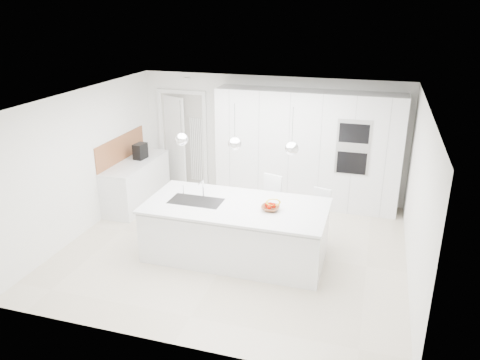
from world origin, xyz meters
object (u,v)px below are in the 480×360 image
(fruit_bowl, at_px, (270,208))
(espresso_machine, at_px, (140,151))
(bar_stool_left, at_px, (270,208))
(bar_stool_right, at_px, (320,219))
(island_base, at_px, (235,233))

(fruit_bowl, bearing_deg, espresso_machine, 151.04)
(fruit_bowl, bearing_deg, bar_stool_left, 102.57)
(espresso_machine, bearing_deg, fruit_bowl, -23.31)
(espresso_machine, relative_size, bar_stool_right, 0.32)
(fruit_bowl, distance_m, bar_stool_right, 1.13)
(island_base, distance_m, bar_stool_right, 1.47)
(island_base, relative_size, espresso_machine, 8.99)
(island_base, relative_size, fruit_bowl, 10.06)
(fruit_bowl, height_order, bar_stool_left, bar_stool_left)
(bar_stool_left, distance_m, bar_stool_right, 0.86)
(espresso_machine, height_order, bar_stool_right, espresso_machine)
(espresso_machine, xyz_separation_m, bar_stool_right, (3.76, -0.91, -0.57))
(bar_stool_left, relative_size, bar_stool_right, 1.14)
(island_base, bearing_deg, espresso_machine, 145.95)
(island_base, xyz_separation_m, fruit_bowl, (0.56, -0.00, 0.50))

